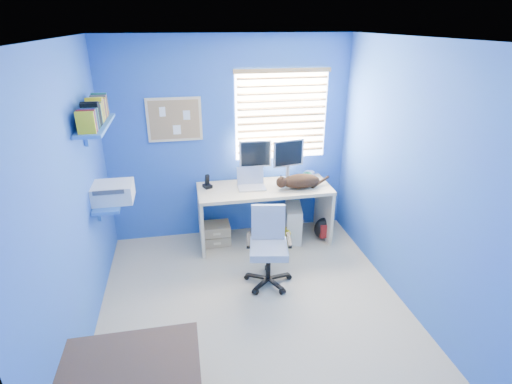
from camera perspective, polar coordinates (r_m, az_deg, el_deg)
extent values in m
cube|color=tan|center=(4.16, -0.35, -15.87)|extent=(3.00, 3.20, 0.00)
cube|color=white|center=(3.22, -0.47, 21.07)|extent=(3.00, 3.20, 0.00)
cube|color=blue|center=(5.00, -3.78, 7.29)|extent=(3.00, 0.01, 2.50)
cube|color=blue|center=(2.17, 7.68, -16.40)|extent=(3.00, 0.01, 2.50)
cube|color=blue|center=(3.57, -24.79, -1.62)|extent=(0.01, 3.20, 2.50)
cube|color=blue|center=(4.03, 21.06, 1.75)|extent=(0.01, 3.20, 2.50)
cube|color=#DCC286|center=(5.06, 1.16, -3.18)|extent=(1.63, 0.65, 0.74)
cube|color=silver|center=(4.84, -0.63, 1.78)|extent=(0.34, 0.27, 0.22)
cube|color=silver|center=(5.00, -0.13, 4.46)|extent=(0.40, 0.13, 0.54)
cube|color=silver|center=(5.04, 4.58, 4.54)|extent=(0.42, 0.19, 0.54)
cube|color=black|center=(4.89, -6.99, 1.54)|extent=(0.12, 0.14, 0.17)
imported|color=#217B5E|center=(5.13, 7.35, 2.18)|extent=(0.10, 0.09, 0.10)
cylinder|color=silver|center=(5.26, 7.67, 2.52)|extent=(0.13, 0.13, 0.07)
ellipsoid|color=black|center=(4.89, 6.43, 1.56)|extent=(0.50, 0.29, 0.17)
cube|color=beige|center=(5.18, 5.34, -4.37)|extent=(0.27, 0.47, 0.45)
cube|color=tan|center=(5.12, -5.74, -5.89)|extent=(0.35, 0.28, 0.27)
cube|color=yellow|center=(5.03, 4.38, -6.61)|extent=(0.03, 0.17, 0.24)
ellipsoid|color=black|center=(5.26, 9.64, -5.15)|extent=(0.28, 0.23, 0.30)
cylinder|color=black|center=(4.44, 1.74, -12.49)|extent=(0.56, 0.56, 0.06)
cylinder|color=black|center=(4.33, 1.77, -10.45)|extent=(0.06, 0.06, 0.32)
cube|color=#96A8C3|center=(4.22, 1.81, -8.19)|extent=(0.46, 0.46, 0.08)
cube|color=#96A8C3|center=(4.27, 1.75, -4.26)|extent=(0.36, 0.12, 0.38)
cube|color=white|center=(5.03, 3.64, 10.93)|extent=(1.15, 0.01, 1.10)
cube|color=#BA8042|center=(5.00, 3.72, 10.86)|extent=(1.10, 0.03, 1.00)
cube|color=#DCC286|center=(4.87, -11.57, 10.10)|extent=(0.64, 0.02, 0.52)
cube|color=tan|center=(4.86, -11.57, 10.08)|extent=(0.58, 0.01, 0.46)
cube|color=#336FC4|center=(4.34, -20.24, -1.34)|extent=(0.26, 0.55, 0.03)
cube|color=silver|center=(4.30, -19.90, -0.03)|extent=(0.42, 0.34, 0.18)
cube|color=#336FC4|center=(4.10, -21.93, 8.87)|extent=(0.24, 0.90, 0.03)
cube|color=navy|center=(4.07, -22.33, 10.55)|extent=(0.15, 0.80, 0.22)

